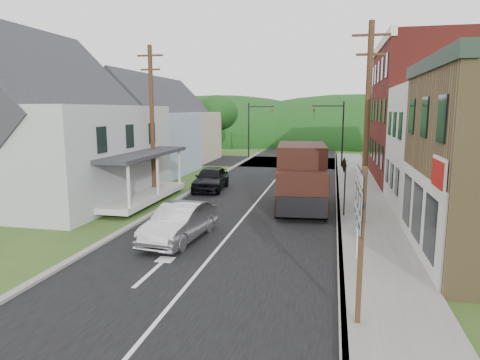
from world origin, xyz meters
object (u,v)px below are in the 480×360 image
Objects in this scene: dark_sedan at (211,179)px; route_sign_cluster at (360,224)px; delivery_van at (301,177)px; warning_sign at (345,178)px; silver_sedan at (179,223)px.

dark_sedan is 18.75m from route_sign_cluster.
warning_sign is (2.19, -1.56, 0.26)m from delivery_van.
warning_sign is (-0.06, 10.93, -0.63)m from route_sign_cluster.
delivery_van is 1.65× the size of route_sign_cluster.
delivery_van is (6.20, -4.15, 0.96)m from dark_sedan.
warning_sign is at bearing 89.78° from route_sign_cluster.
warning_sign is (6.56, 5.19, 1.25)m from silver_sedan.
delivery_van reaches higher than silver_sedan.
dark_sedan is at bearing 128.70° from warning_sign.
route_sign_cluster is at bearing -84.55° from delivery_van.
warning_sign is (8.39, -5.71, 1.22)m from dark_sedan.
dark_sedan is at bearing 116.37° from route_sign_cluster.
dark_sedan is 10.22m from warning_sign.
delivery_van is 2.70m from warning_sign.
silver_sedan is at bearing -127.74° from delivery_van.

